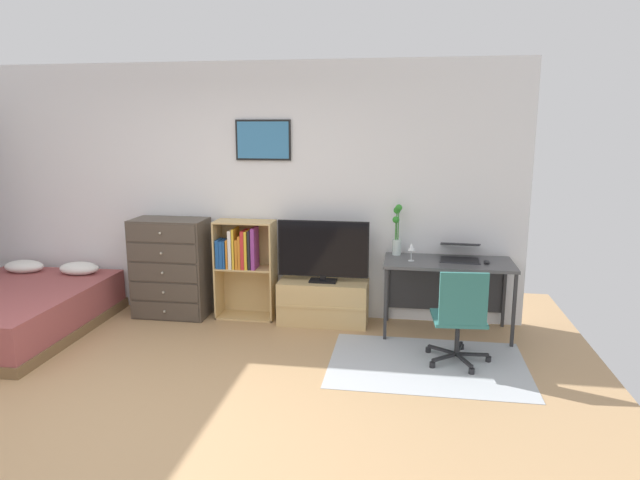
{
  "coord_description": "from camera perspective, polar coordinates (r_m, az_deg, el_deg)",
  "views": [
    {
      "loc": [
        1.85,
        -3.38,
        2.04
      ],
      "look_at": [
        1.08,
        1.5,
        1.03
      ],
      "focal_mm": 31.35,
      "sensor_mm": 36.0,
      "label": 1
    }
  ],
  "objects": [
    {
      "name": "wine_glass",
      "position": [
        5.53,
        9.32,
        -0.76
      ],
      "size": [
        0.07,
        0.07,
        0.18
      ],
      "color": "silver",
      "rests_on": "desk"
    },
    {
      "name": "bamboo_vase",
      "position": [
        5.75,
        7.86,
        0.83
      ],
      "size": [
        0.09,
        0.11,
        0.52
      ],
      "color": "silver",
      "rests_on": "desk"
    },
    {
      "name": "television",
      "position": [
        5.73,
        0.32,
        -1.16
      ],
      "size": [
        0.94,
        0.16,
        0.64
      ],
      "color": "black",
      "rests_on": "tv_stand"
    },
    {
      "name": "office_chair",
      "position": [
        4.95,
        14.12,
        -7.43
      ],
      "size": [
        0.57,
        0.58,
        0.86
      ],
      "rotation": [
        0.0,
        0.0,
        0.07
      ],
      "color": "#232326",
      "rests_on": "ground_plane"
    },
    {
      "name": "tv_stand",
      "position": [
        5.9,
        0.34,
        -6.34
      ],
      "size": [
        0.93,
        0.41,
        0.45
      ],
      "color": "tan",
      "rests_on": "ground_plane"
    },
    {
      "name": "bed",
      "position": [
        6.41,
        -28.93,
        -6.38
      ],
      "size": [
        1.55,
        1.99,
        0.57
      ],
      "rotation": [
        0.0,
        0.0,
        0.03
      ],
      "color": "brown",
      "rests_on": "ground_plane"
    },
    {
      "name": "dresser",
      "position": [
        6.26,
        -14.95,
        -2.75
      ],
      "size": [
        0.79,
        0.46,
        1.07
      ],
      "color": "#4C4238",
      "rests_on": "ground_plane"
    },
    {
      "name": "desk",
      "position": [
        5.72,
        12.87,
        -3.23
      ],
      "size": [
        1.25,
        0.61,
        0.74
      ],
      "color": "#4C4C4F",
      "rests_on": "ground_plane"
    },
    {
      "name": "computer_mouse",
      "position": [
        5.62,
        16.66,
        -2.15
      ],
      "size": [
        0.06,
        0.1,
        0.03
      ],
      "primitive_type": "ellipsoid",
      "color": "#262628",
      "rests_on": "desk"
    },
    {
      "name": "area_rug",
      "position": [
        5.07,
        10.9,
        -12.32
      ],
      "size": [
        1.7,
        1.2,
        0.01
      ],
      "primitive_type": "cube",
      "color": "#B2B7BC",
      "rests_on": "ground_plane"
    },
    {
      "name": "wall_back_with_posters",
      "position": [
        6.13,
        -8.61,
        5.01
      ],
      "size": [
        6.12,
        0.09,
        2.7
      ],
      "color": "white",
      "rests_on": "ground_plane"
    },
    {
      "name": "bookshelf",
      "position": [
        6.02,
        -7.9,
        -2.0
      ],
      "size": [
        0.63,
        0.3,
        1.06
      ],
      "color": "tan",
      "rests_on": "ground_plane"
    },
    {
      "name": "ground_plane",
      "position": [
        4.36,
        -18.11,
        -16.95
      ],
      "size": [
        7.2,
        7.2,
        0.0
      ],
      "primitive_type": "plane",
      "color": "tan"
    },
    {
      "name": "laptop",
      "position": [
        5.72,
        14.09,
        -1.26
      ],
      "size": [
        0.41,
        0.44,
        0.17
      ],
      "rotation": [
        0.0,
        0.0,
        -0.06
      ],
      "color": "#333338",
      "rests_on": "desk"
    }
  ]
}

